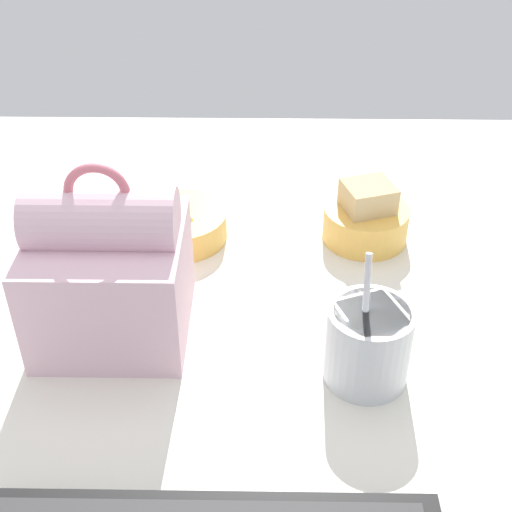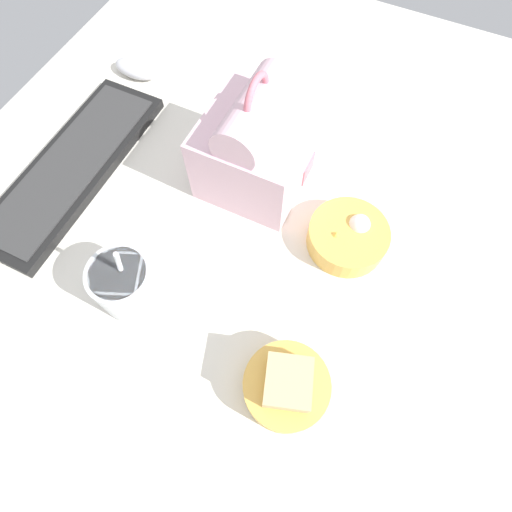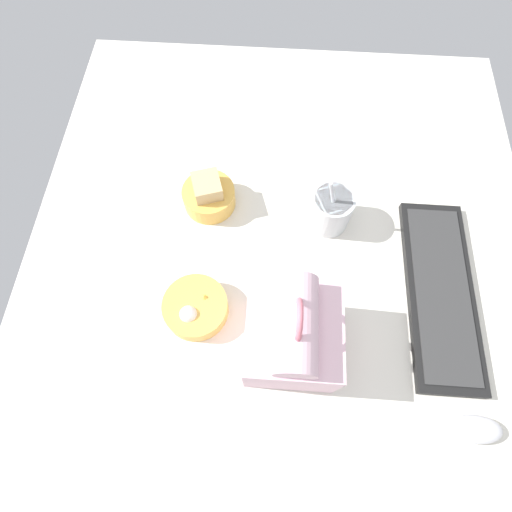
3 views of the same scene
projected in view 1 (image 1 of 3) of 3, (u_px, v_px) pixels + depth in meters
desk_surface at (226, 320)px, 86.49cm from camera, size 140.00×110.00×2.00cm
lunch_bag at (109, 271)px, 79.17cm from camera, size 16.95×16.79×21.78cm
soup_cup at (368, 343)px, 74.75cm from camera, size 9.03×9.03×15.24cm
bento_bowl_sandwich at (366, 219)px, 97.22cm from camera, size 11.61×11.61×8.47cm
bento_bowl_snacks at (180, 224)px, 97.88cm from camera, size 12.83×12.83×5.50cm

